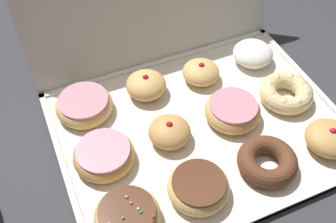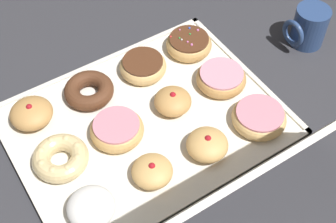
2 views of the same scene
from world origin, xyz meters
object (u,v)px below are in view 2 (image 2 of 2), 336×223
(powdered_filled_donut_11, at_px, (91,207))
(jelly_filled_donut_5, at_px, (172,100))
(pink_frosted_donut_8, at_px, (259,117))
(jelly_filled_donut_10, at_px, (152,171))
(cruller_donut_7, at_px, (60,157))
(jelly_filled_donut_3, at_px, (31,113))
(jelly_filled_donut_9, at_px, (207,145))
(chocolate_frosted_donut_1, at_px, (143,66))
(chocolate_cake_ring_donut_2, at_px, (89,90))
(pink_frosted_donut_4, at_px, (220,77))
(donut_box, at_px, (146,122))
(coffee_mug, at_px, (309,26))
(pink_frosted_donut_6, at_px, (117,130))
(sprinkle_donut_0, at_px, (189,44))

(powdered_filled_donut_11, bearing_deg, jelly_filled_donut_5, -153.24)
(powdered_filled_donut_11, bearing_deg, pink_frosted_donut_8, 179.61)
(jelly_filled_donut_10, bearing_deg, cruller_donut_7, -42.82)
(jelly_filled_donut_3, distance_m, jelly_filled_donut_9, 0.38)
(jelly_filled_donut_10, height_order, powdered_filled_donut_11, same)
(chocolate_frosted_donut_1, xyz_separation_m, powdered_filled_donut_11, (0.27, 0.26, 0.00))
(chocolate_cake_ring_donut_2, bearing_deg, pink_frosted_donut_4, 154.92)
(donut_box, distance_m, jelly_filled_donut_5, 0.07)
(chocolate_frosted_donut_1, distance_m, chocolate_cake_ring_donut_2, 0.14)
(jelly_filled_donut_9, height_order, coffee_mug, coffee_mug)
(chocolate_cake_ring_donut_2, relative_size, jelly_filled_donut_9, 1.29)
(jelly_filled_donut_10, bearing_deg, coffee_mug, -165.95)
(pink_frosted_donut_6, xyz_separation_m, cruller_donut_7, (0.13, -0.00, -0.00))
(cruller_donut_7, xyz_separation_m, powdered_filled_donut_11, (-0.00, 0.13, 0.00))
(jelly_filled_donut_10, distance_m, coffee_mug, 0.55)
(chocolate_frosted_donut_1, relative_size, jelly_filled_donut_10, 1.34)
(pink_frosted_donut_8, height_order, jelly_filled_donut_9, jelly_filled_donut_9)
(pink_frosted_donut_8, distance_m, coffee_mug, 0.30)
(jelly_filled_donut_5, bearing_deg, jelly_filled_donut_9, 88.25)
(donut_box, relative_size, pink_frosted_donut_4, 4.92)
(jelly_filled_donut_3, height_order, jelly_filled_donut_10, jelly_filled_donut_3)
(jelly_filled_donut_5, height_order, jelly_filled_donut_9, jelly_filled_donut_9)
(donut_box, xyz_separation_m, jelly_filled_donut_9, (-0.07, 0.13, 0.03))
(pink_frosted_donut_6, bearing_deg, pink_frosted_donut_8, 153.81)
(sprinkle_donut_0, xyz_separation_m, coffee_mug, (-0.27, 0.13, 0.02))
(chocolate_cake_ring_donut_2, distance_m, jelly_filled_donut_9, 0.30)
(sprinkle_donut_0, height_order, pink_frosted_donut_6, sprinkle_donut_0)
(chocolate_frosted_donut_1, bearing_deg, pink_frosted_donut_4, 136.29)
(chocolate_frosted_donut_1, relative_size, pink_frosted_donut_4, 0.96)
(pink_frosted_donut_8, bearing_deg, coffee_mug, -152.23)
(jelly_filled_donut_5, relative_size, pink_frosted_donut_8, 0.70)
(pink_frosted_donut_8, distance_m, powdered_filled_donut_11, 0.40)
(donut_box, height_order, jelly_filled_donut_3, jelly_filled_donut_3)
(chocolate_cake_ring_donut_2, height_order, jelly_filled_donut_10, jelly_filled_donut_10)
(jelly_filled_donut_10, bearing_deg, powdered_filled_donut_11, 2.44)
(donut_box, bearing_deg, chocolate_frosted_donut_1, -118.86)
(pink_frosted_donut_8, distance_m, jelly_filled_donut_9, 0.14)
(pink_frosted_donut_4, distance_m, jelly_filled_donut_9, 0.19)
(jelly_filled_donut_3, bearing_deg, jelly_filled_donut_5, 154.00)
(coffee_mug, bearing_deg, powdered_filled_donut_11, 11.74)
(chocolate_cake_ring_donut_2, relative_size, pink_frosted_donut_8, 0.95)
(chocolate_frosted_donut_1, relative_size, powdered_filled_donut_11, 1.20)
(coffee_mug, bearing_deg, jelly_filled_donut_10, 14.05)
(chocolate_frosted_donut_1, bearing_deg, pink_frosted_donut_6, 42.93)
(pink_frosted_donut_8, bearing_deg, chocolate_frosted_donut_1, -63.68)
(chocolate_frosted_donut_1, height_order, powdered_filled_donut_11, powdered_filled_donut_11)
(jelly_filled_donut_5, height_order, jelly_filled_donut_10, jelly_filled_donut_5)
(pink_frosted_donut_4, bearing_deg, cruller_donut_7, 0.50)
(pink_frosted_donut_6, bearing_deg, chocolate_cake_ring_donut_2, -90.34)
(chocolate_cake_ring_donut_2, bearing_deg, jelly_filled_donut_5, 137.10)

